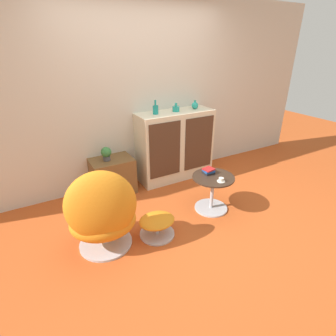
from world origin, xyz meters
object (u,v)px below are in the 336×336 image
at_px(sideboard, 175,146).
at_px(tv_console, 113,176).
at_px(coffee_table, 212,191).
at_px(vase_leftmost, 156,109).
at_px(vase_inner_right, 195,105).
at_px(egg_chair, 102,214).
at_px(book_stack, 209,171).
at_px(ottoman, 157,223).
at_px(vase_inner_left, 176,109).
at_px(potted_plant, 106,153).
at_px(teacup, 221,180).

relative_size(sideboard, tv_console, 2.04).
xyz_separation_m(coffee_table, vase_leftmost, (-0.26, 1.04, 0.86)).
bearing_deg(vase_inner_right, egg_chair, -149.62).
bearing_deg(book_stack, vase_inner_right, 66.54).
xyz_separation_m(ottoman, vase_leftmost, (0.59, 1.15, 0.98)).
height_order(tv_console, vase_inner_right, vase_inner_right).
relative_size(sideboard, book_stack, 8.28).
xyz_separation_m(egg_chair, coffee_table, (1.43, 0.04, -0.16)).
height_order(egg_chair, vase_inner_left, vase_inner_left).
bearing_deg(ottoman, tv_console, 95.40).
bearing_deg(vase_inner_left, ottoman, -128.88).
relative_size(coffee_table, book_stack, 3.70).
bearing_deg(egg_chair, vase_leftmost, 42.76).
bearing_deg(potted_plant, tv_console, -0.73).
distance_m(tv_console, vase_inner_right, 1.62).
bearing_deg(coffee_table, vase_inner_right, 68.61).
distance_m(vase_leftmost, book_stack, 1.16).
bearing_deg(potted_plant, book_stack, -42.49).
xyz_separation_m(vase_inner_left, book_stack, (-0.07, -0.93, -0.60)).
height_order(sideboard, coffee_table, sideboard).
bearing_deg(tv_console, vase_leftmost, -0.56).
bearing_deg(potted_plant, coffee_table, -45.53).
bearing_deg(vase_inner_left, egg_chair, -144.34).
relative_size(vase_leftmost, teacup, 2.00).
bearing_deg(book_stack, egg_chair, -174.35).
bearing_deg(vase_inner_right, potted_plant, 179.69).
bearing_deg(vase_inner_right, coffee_table, -111.39).
height_order(egg_chair, vase_inner_right, vase_inner_right).
bearing_deg(teacup, book_stack, 89.71).
relative_size(vase_inner_left, vase_inner_right, 0.93).
xyz_separation_m(vase_inner_left, vase_inner_right, (0.34, -0.00, 0.01)).
relative_size(ottoman, vase_inner_right, 3.15).
xyz_separation_m(sideboard, vase_inner_left, (0.01, 0.00, 0.57)).
bearing_deg(vase_inner_right, book_stack, -113.46).
distance_m(vase_leftmost, vase_inner_right, 0.67).
relative_size(tv_console, potted_plant, 3.02).
relative_size(vase_leftmost, vase_inner_left, 1.63).
bearing_deg(sideboard, potted_plant, 179.39).
height_order(tv_console, coffee_table, tv_console).
xyz_separation_m(vase_inner_right, potted_plant, (-1.43, 0.01, -0.50)).
xyz_separation_m(tv_console, egg_chair, (-0.46, -1.08, 0.17)).
height_order(vase_leftmost, book_stack, vase_leftmost).
distance_m(tv_console, vase_leftmost, 1.12).
xyz_separation_m(tv_console, ottoman, (0.11, -1.16, -0.10)).
bearing_deg(sideboard, coffee_table, -93.42).
bearing_deg(tv_console, vase_inner_left, -0.38).
bearing_deg(book_stack, potted_plant, 137.51).
height_order(ottoman, vase_inner_left, vase_inner_left).
distance_m(vase_inner_left, book_stack, 1.11).
relative_size(sideboard, vase_leftmost, 6.01).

